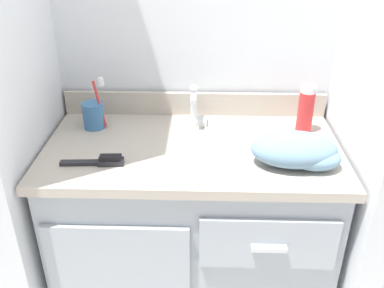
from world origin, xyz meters
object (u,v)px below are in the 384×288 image
object	(u,v)px
toothbrush_cup	(94,115)
hairbrush	(101,161)
hand_towel	(299,151)
shaving_cream_can	(306,109)

from	to	relation	value
toothbrush_cup	hairbrush	distance (m)	0.25
hairbrush	hand_towel	size ratio (longest dim) A/B	0.72
hairbrush	hand_towel	distance (m)	0.57
shaving_cream_can	hairbrush	size ratio (longest dim) A/B	0.87
hairbrush	shaving_cream_can	bearing A→B (deg)	17.32
toothbrush_cup	hand_towel	xyz separation A→B (m)	(0.64, -0.22, -0.00)
shaving_cream_can	toothbrush_cup	bearing A→B (deg)	179.54
toothbrush_cup	shaving_cream_can	xyz separation A→B (m)	(0.70, -0.01, 0.03)
toothbrush_cup	shaving_cream_can	distance (m)	0.70
toothbrush_cup	hairbrush	xyz separation A→B (m)	(0.07, -0.24, -0.04)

